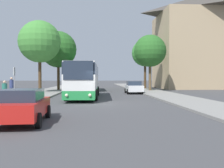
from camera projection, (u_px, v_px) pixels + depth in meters
The scene contains 15 objects.
ground_plane at pixel (103, 103), 20.32m from camera, with size 300.00×300.00×0.00m, color #424244.
sidewalk_left at pixel (11, 103), 19.88m from camera, with size 4.00×120.00×0.15m, color gray.
sidewalk_right at pixel (191, 102), 20.76m from camera, with size 4.00×120.00×0.15m, color gray.
building_right_background at pixel (206, 41), 48.78m from camera, with size 17.57×12.75×17.59m.
bus_front at pixel (84, 80), 25.58m from camera, with size 3.06×11.81×3.30m.
bus_middle at pixel (87, 78), 40.52m from camera, with size 2.95×11.03×3.56m.
parked_car_left_curb at pixel (22, 105), 11.51m from camera, with size 2.17×4.53×1.49m.
parked_car_right_near at pixel (134, 87), 32.52m from camera, with size 2.07×4.05×1.54m.
bus_stop_sign at pixel (14, 80), 19.38m from camera, with size 0.08×0.45×2.65m.
pedestrian_waiting_near at pixel (12, 87), 23.87m from camera, with size 0.36×0.36×1.89m.
pedestrian_waiting_far at pixel (5, 92), 18.68m from camera, with size 0.36×0.36×1.63m.
tree_left_near at pixel (40, 42), 33.13m from camera, with size 5.32×5.32×9.06m.
tree_left_far at pixel (58, 50), 39.09m from camera, with size 5.43×5.43×8.77m.
tree_right_near at pixel (150, 51), 37.76m from camera, with size 4.64×4.64×8.02m.
tree_right_mid at pixel (145, 53), 44.81m from camera, with size 4.58×4.58×8.35m.
Camera 1 is at (-0.59, -20.28, 2.00)m, focal length 42.00 mm.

